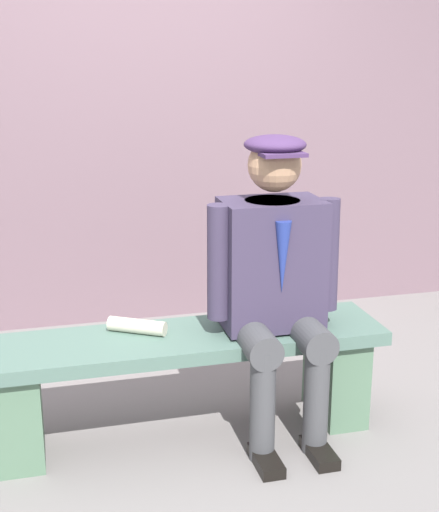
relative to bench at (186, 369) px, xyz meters
The scene contains 5 objects.
ground_plane 0.32m from the bench, ahead, with size 30.00×30.00×0.00m, color slate.
bench is the anchor object (origin of this frame).
seated_man 0.60m from the bench, behind, with size 0.61×0.61×1.36m.
rolled_magazine 0.29m from the bench, 18.86° to the right, with size 0.07×0.07×0.27m, color beige.
stadium_wall 1.82m from the bench, 90.00° to the right, with size 12.00×0.24×2.21m, color #725862.
Camera 1 is at (0.59, 2.88, 1.70)m, focal length 50.02 mm.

